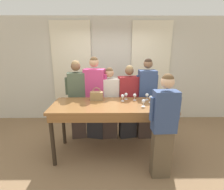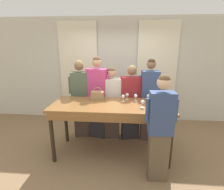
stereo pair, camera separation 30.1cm
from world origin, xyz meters
The scene contains 20 objects.
ground_plane centered at (0.00, 0.00, 0.00)m, with size 18.00×18.00×0.00m, color #846647.
wall_back centered at (0.00, 1.79, 1.40)m, with size 12.00×0.06×2.80m.
curtain_panel_left centered at (-1.06, 1.72, 1.34)m, with size 1.05×0.03×2.69m.
curtain_panel_right centered at (1.06, 1.72, 1.34)m, with size 1.05×0.03×2.69m.
tasting_bar centered at (0.00, -0.03, 0.92)m, with size 2.22×0.87×1.03m.
wine_bottle centered at (0.98, -0.06, 1.14)m, with size 0.08×0.08×0.30m.
handbag centered at (-0.30, 0.26, 1.12)m, with size 0.25×0.14×0.26m.
wine_glass_front_left centered at (0.21, 0.18, 1.12)m, with size 0.07×0.07×0.13m.
wine_glass_front_mid centered at (0.73, 0.09, 1.12)m, with size 0.07×0.07×0.13m.
wine_glass_front_right centered at (0.45, 0.24, 1.12)m, with size 0.07×0.07×0.13m.
wine_glass_center_left centered at (0.70, 0.26, 1.12)m, with size 0.07×0.07×0.13m.
wine_glass_center_mid centered at (0.89, 0.37, 1.12)m, with size 0.07×0.07×0.13m.
wine_glass_center_right centered at (0.28, 0.30, 1.12)m, with size 0.07×0.07×0.13m.
wine_glass_back_left centered at (0.55, -0.13, 1.12)m, with size 0.07×0.07×0.13m.
guest_olive_jacket centered at (-0.76, 0.64, 0.92)m, with size 0.50×0.27×1.77m.
guest_pink_top centered at (-0.37, 0.64, 0.95)m, with size 0.55×0.32×1.85m.
guest_cream_sweater centered at (-0.05, 0.64, 0.82)m, with size 0.52×0.29×1.63m.
guest_striped_shirt centered at (0.37, 0.64, 0.85)m, with size 0.57×0.30×1.67m.
guest_navy_coat centered at (0.77, 0.64, 0.93)m, with size 0.48×0.27×1.81m.
host_pouring centered at (0.78, -0.63, 0.89)m, with size 0.47×0.23×1.70m.
Camera 1 is at (-0.04, -3.05, 2.08)m, focal length 28.00 mm.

